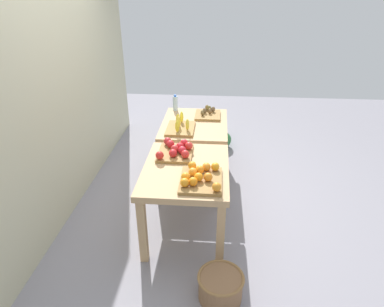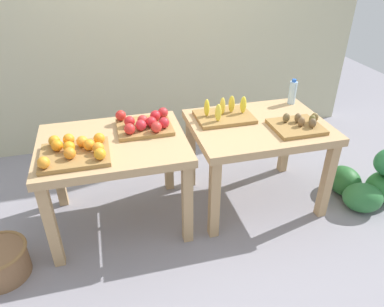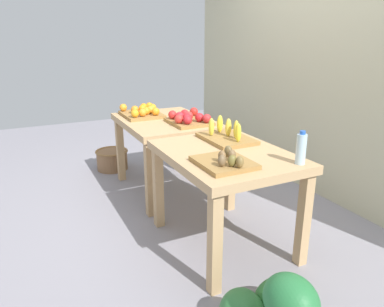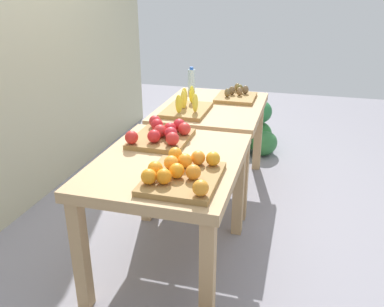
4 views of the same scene
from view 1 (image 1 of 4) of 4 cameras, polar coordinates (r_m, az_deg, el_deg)
The scene contains 11 objects.
ground_plane at distance 3.99m, azimuth -0.18°, elevation -7.51°, with size 8.00×8.00×0.00m, color gray.
back_wall at distance 3.73m, azimuth -22.01°, elevation 13.37°, with size 4.40×0.12×3.00m, color #BEBA98.
display_table_left at distance 3.18m, azimuth -1.04°, elevation -4.04°, with size 1.04×0.80×0.73m.
display_table_right at distance 4.17m, azimuth 0.44°, elevation 3.95°, with size 1.04×0.80×0.73m.
orange_bin at distance 2.89m, azimuth 1.41°, elevation -4.12°, with size 0.44×0.37×0.11m.
apple_bin at distance 3.34m, azimuth -2.75°, elevation 0.53°, with size 0.42×0.36×0.11m.
banana_crate at distance 3.91m, azimuth -1.97°, elevation 4.57°, with size 0.44×0.32×0.17m.
kiwi_bin at distance 4.34m, azimuth 2.71°, elevation 6.77°, with size 0.37×0.32×0.10m.
water_bottle at distance 4.52m, azimuth -2.88°, elevation 8.58°, with size 0.06×0.06×0.22m.
watermelon_pile at distance 5.21m, azimuth 4.17°, elevation 3.43°, with size 0.65×0.60×0.50m.
wicker_basket at distance 2.86m, azimuth 4.88°, elevation -21.67°, with size 0.37×0.37×0.23m.
Camera 1 is at (-3.26, -0.27, 2.27)m, focal length 31.22 mm.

